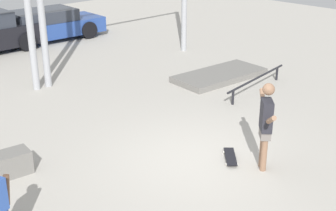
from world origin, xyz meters
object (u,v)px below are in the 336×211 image
(skateboard, at_px, (230,157))
(skateboarder, at_px, (266,122))
(manual_pad, at_px, (220,75))
(parked_car_blue, at_px, (46,25))
(grind_rail, at_px, (257,80))

(skateboard, bearing_deg, skateboarder, -120.40)
(skateboard, distance_m, manual_pad, 5.28)
(skateboard, xyz_separation_m, parked_car_blue, (2.56, 11.56, 0.56))
(skateboarder, bearing_deg, parked_car_blue, 35.09)
(manual_pad, height_order, parked_car_blue, parked_car_blue)
(skateboard, distance_m, grind_rail, 4.27)
(skateboard, xyz_separation_m, manual_pad, (3.88, 3.57, 0.03))
(parked_car_blue, bearing_deg, grind_rail, -80.32)
(manual_pad, relative_size, parked_car_blue, 0.65)
(manual_pad, relative_size, grind_rail, 0.95)
(grind_rail, bearing_deg, manual_pad, 83.94)
(skateboard, relative_size, grind_rail, 0.22)
(skateboarder, height_order, manual_pad, skateboarder)
(skateboarder, distance_m, parked_car_blue, 12.47)
(skateboard, relative_size, manual_pad, 0.23)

